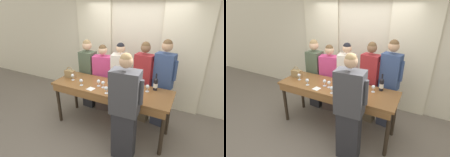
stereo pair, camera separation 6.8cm
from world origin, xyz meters
TOP-DOWN VIEW (x-y plane):
  - ground_plane at (0.00, 0.00)m, footprint 18.00×18.00m
  - wall_back at (0.00, 1.38)m, footprint 12.00×0.06m
  - curtain_panel_left at (-1.14, 1.32)m, footprint 1.00×0.03m
  - curtain_panel_right at (1.14, 1.32)m, footprint 1.00×0.03m
  - tasting_bar at (0.00, -0.03)m, footprint 2.38×0.74m
  - wine_bottle at (0.82, 0.26)m, footprint 0.08×0.08m
  - handbag at (-1.01, 0.04)m, footprint 0.22×0.11m
  - wine_glass_front_left at (-0.86, -0.06)m, footprint 0.07×0.07m
  - wine_glass_front_mid at (-0.09, 0.25)m, footprint 0.07×0.07m
  - wine_glass_front_right at (0.67, -0.29)m, footprint 0.07×0.07m
  - wine_glass_center_left at (-0.11, -0.08)m, footprint 0.07×0.07m
  - wine_glass_center_mid at (0.34, -0.08)m, footprint 0.07×0.07m
  - wine_glass_center_right at (-0.55, -0.19)m, footprint 0.07×0.07m
  - wine_glass_back_left at (-0.01, -0.03)m, footprint 0.07×0.07m
  - wine_glass_back_mid at (-0.23, -0.06)m, footprint 0.07×0.07m
  - wine_glass_back_right at (0.16, -0.18)m, footprint 0.07×0.07m
  - wine_glass_near_host at (0.05, -0.27)m, footprint 0.07×0.07m
  - wine_glass_by_bottle at (0.70, 0.13)m, footprint 0.07×0.07m
  - wine_glass_by_handbag at (0.15, -0.03)m, footprint 0.07×0.07m
  - napkin at (-0.30, -0.24)m, footprint 0.15×0.15m
  - pen at (0.45, -0.02)m, footprint 0.13×0.08m
  - guest_olive_jacket at (-0.87, 0.56)m, footprint 0.46×0.29m
  - guest_pink_top at (-0.47, 0.56)m, footprint 0.56×0.32m
  - guest_cream_sweater at (-0.04, 0.56)m, footprint 0.49×0.29m
  - guest_striped_shirt at (0.49, 0.56)m, footprint 0.48×0.28m
  - guest_navy_coat at (0.90, 0.56)m, footprint 0.48×0.28m
  - host_pouring at (0.54, -0.59)m, footprint 0.56×0.30m
  - potted_plant at (-1.71, 1.06)m, footprint 0.29×0.29m

SIDE VIEW (x-z plane):
  - ground_plane at x=0.00m, z-range 0.00..0.00m
  - potted_plant at x=-1.71m, z-range -0.01..0.58m
  - guest_pink_top at x=-0.47m, z-range 0.01..1.65m
  - tasting_bar at x=0.00m, z-range 0.37..1.34m
  - guest_cream_sweater at x=-0.04m, z-range 0.02..1.75m
  - guest_olive_jacket at x=-0.87m, z-range 0.04..1.75m
  - guest_striped_shirt at x=0.49m, z-range 0.03..1.83m
  - host_pouring at x=0.54m, z-range 0.01..1.87m
  - napkin at x=-0.30m, z-range 0.96..0.97m
  - pen at x=0.45m, z-range 0.96..0.97m
  - guest_navy_coat at x=0.90m, z-range 0.05..1.92m
  - handbag at x=-1.01m, z-range 0.93..1.17m
  - wine_glass_front_left at x=-0.86m, z-range 0.99..1.13m
  - wine_glass_back_mid at x=-0.23m, z-range 0.99..1.13m
  - wine_glass_by_handbag at x=0.15m, z-range 0.99..1.13m
  - wine_glass_front_mid at x=-0.09m, z-range 0.99..1.13m
  - wine_glass_front_right at x=0.67m, z-range 0.99..1.13m
  - wine_glass_center_left at x=-0.11m, z-range 0.99..1.13m
  - wine_glass_center_mid at x=0.34m, z-range 0.99..1.13m
  - wine_glass_center_right at x=-0.55m, z-range 0.99..1.13m
  - wine_glass_back_left at x=-0.01m, z-range 0.99..1.13m
  - wine_glass_back_right at x=0.16m, z-range 0.99..1.13m
  - wine_glass_near_host at x=0.05m, z-range 0.99..1.13m
  - wine_glass_by_bottle at x=0.70m, z-range 0.99..1.13m
  - wine_bottle at x=0.82m, z-range 0.92..1.25m
  - curtain_panel_left at x=-1.14m, z-range 0.00..2.69m
  - curtain_panel_right at x=1.14m, z-range 0.00..2.69m
  - wall_back at x=0.00m, z-range 0.00..2.80m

